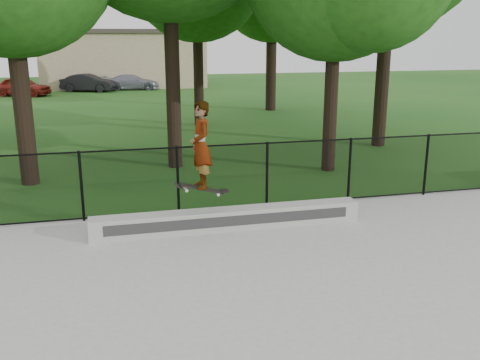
{
  "coord_description": "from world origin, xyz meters",
  "views": [
    {
      "loc": [
        -3.35,
        -5.19,
        3.81
      ],
      "look_at": [
        -1.04,
        4.2,
        1.2
      ],
      "focal_mm": 40.0,
      "sensor_mm": 36.0,
      "label": 1
    }
  ],
  "objects_px": {
    "skater_airborne": "(201,147)",
    "car_b": "(88,83)",
    "grind_ledge": "(229,219)",
    "car_a": "(22,86)",
    "car_c": "(133,82)"
  },
  "relations": [
    {
      "from": "car_a",
      "to": "grind_ledge",
      "type": "bearing_deg",
      "value": -142.41
    },
    {
      "from": "grind_ledge",
      "to": "car_b",
      "type": "height_order",
      "value": "car_b"
    },
    {
      "from": "car_b",
      "to": "car_c",
      "type": "relative_size",
      "value": 0.97
    },
    {
      "from": "car_a",
      "to": "skater_airborne",
      "type": "distance_m",
      "value": 28.92
    },
    {
      "from": "car_a",
      "to": "car_b",
      "type": "distance_m",
      "value": 4.52
    },
    {
      "from": "grind_ledge",
      "to": "car_c",
      "type": "distance_m",
      "value": 30.37
    },
    {
      "from": "grind_ledge",
      "to": "car_a",
      "type": "xyz_separation_m",
      "value": [
        -7.62,
        27.75,
        0.35
      ]
    },
    {
      "from": "grind_ledge",
      "to": "skater_airborne",
      "type": "relative_size",
      "value": 3.0
    },
    {
      "from": "car_b",
      "to": "skater_airborne",
      "type": "distance_m",
      "value": 30.07
    },
    {
      "from": "car_b",
      "to": "skater_airborne",
      "type": "xyz_separation_m",
      "value": [
        2.93,
        -29.9,
        1.2
      ]
    },
    {
      "from": "car_b",
      "to": "skater_airborne",
      "type": "height_order",
      "value": "skater_airborne"
    },
    {
      "from": "car_c",
      "to": "grind_ledge",
      "type": "bearing_deg",
      "value": -170.41
    },
    {
      "from": "grind_ledge",
      "to": "car_a",
      "type": "relative_size",
      "value": 1.5
    },
    {
      "from": "skater_airborne",
      "to": "car_b",
      "type": "bearing_deg",
      "value": 95.59
    },
    {
      "from": "grind_ledge",
      "to": "car_a",
      "type": "bearing_deg",
      "value": 105.36
    }
  ]
}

